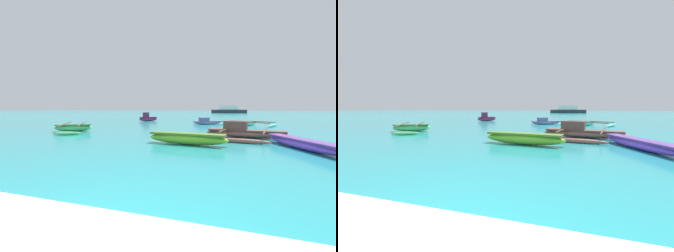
# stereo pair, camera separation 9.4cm
# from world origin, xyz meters

# --- Properties ---
(moored_boat_0) EXTENTS (2.76, 2.30, 0.63)m
(moored_boat_0) POSITION_xyz_m (-1.53, 19.19, 0.22)
(moored_boat_0) COLOR #9698DE
(moored_boat_0) RESTS_ON ground_plane
(moored_boat_1) EXTENTS (4.17, 4.49, 0.84)m
(moored_boat_1) POSITION_xyz_m (1.64, 10.49, 0.28)
(moored_boat_1) COLOR #9D554A
(moored_boat_1) RESTS_ON ground_plane
(moored_boat_2) EXTENTS (3.49, 0.97, 0.48)m
(moored_boat_2) POSITION_xyz_m (-0.66, 7.44, 0.27)
(moored_boat_2) COLOR #7EC630
(moored_boat_2) RESTS_ON ground_plane
(moored_boat_3) EXTENTS (3.52, 4.42, 0.53)m
(moored_boat_3) POSITION_xyz_m (-8.79, 10.20, 0.25)
(moored_boat_3) COLOR #5DD677
(moored_boat_3) RESTS_ON ground_plane
(moored_boat_4) EXTENTS (1.90, 1.91, 0.99)m
(moored_boat_4) POSITION_xyz_m (-8.67, 22.01, 0.35)
(moored_boat_4) COLOR #91255D
(moored_boat_4) RESTS_ON ground_plane
(moored_boat_5) EXTENTS (2.30, 3.90, 0.38)m
(moored_boat_5) POSITION_xyz_m (3.69, 7.70, 0.21)
(moored_boat_5) COLOR #8F47DD
(moored_boat_5) RESTS_ON ground_plane
(moored_boat_6) EXTENTS (4.87, 3.91, 0.35)m
(moored_boat_6) POSITION_xyz_m (2.06, 18.93, 0.16)
(moored_boat_6) COLOR #61DFC6
(moored_boat_6) RESTS_ON ground_plane
(distant_ferry) EXTENTS (9.65, 2.12, 2.12)m
(distant_ferry) POSITION_xyz_m (-1.86, 64.06, 0.86)
(distant_ferry) COLOR #2D333D
(distant_ferry) RESTS_ON ground_plane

